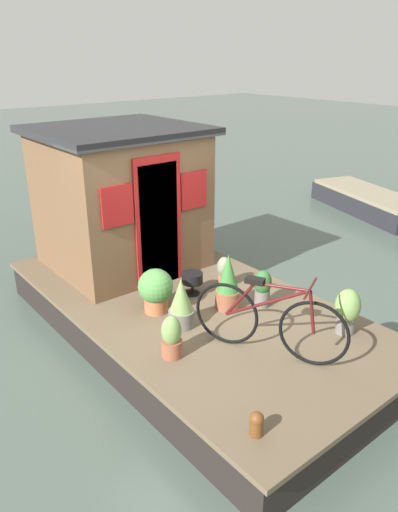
% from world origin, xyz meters
% --- Properties ---
extents(ground_plane, '(60.00, 60.00, 0.00)m').
position_xyz_m(ground_plane, '(0.00, 0.00, 0.00)').
color(ground_plane, '#47564C').
extents(houseboat_deck, '(5.46, 2.79, 0.51)m').
position_xyz_m(houseboat_deck, '(0.00, 0.00, 0.26)').
color(houseboat_deck, brown).
rests_on(houseboat_deck, ground_plane).
extents(houseboat_cabin, '(2.10, 2.21, 2.06)m').
position_xyz_m(houseboat_cabin, '(1.62, 0.00, 1.55)').
color(houseboat_cabin, brown).
rests_on(houseboat_cabin, houseboat_deck).
extents(bicycle, '(1.53, 0.79, 0.88)m').
position_xyz_m(bicycle, '(-1.47, 0.09, 0.91)').
color(bicycle, black).
rests_on(bicycle, houseboat_deck).
extents(potted_plant_succulent, '(0.44, 0.44, 0.56)m').
position_xyz_m(potted_plant_succulent, '(0.05, 0.49, 0.81)').
color(potted_plant_succulent, '#B2603D').
rests_on(potted_plant_succulent, houseboat_deck).
extents(potted_plant_geranium, '(0.20, 0.20, 0.44)m').
position_xyz_m(potted_plant_geranium, '(0.04, -0.63, 0.74)').
color(potted_plant_geranium, '#B2603D').
rests_on(potted_plant_geranium, houseboat_deck).
extents(potted_plant_thyme, '(0.22, 0.22, 0.49)m').
position_xyz_m(potted_plant_thyme, '(-0.69, -0.64, 0.77)').
color(potted_plant_thyme, slate).
rests_on(potted_plant_thyme, houseboat_deck).
extents(potted_plant_rosemary, '(0.31, 0.31, 0.61)m').
position_xyz_m(potted_plant_rosemary, '(-0.43, 0.46, 0.80)').
color(potted_plant_rosemary, slate).
rests_on(potted_plant_rosemary, houseboat_deck).
extents(potted_plant_mint, '(0.23, 0.23, 0.48)m').
position_xyz_m(potted_plant_mint, '(-0.87, 0.91, 0.74)').
color(potted_plant_mint, '#935138').
rests_on(potted_plant_mint, houseboat_deck).
extents(potted_plant_ivy, '(0.29, 0.29, 0.55)m').
position_xyz_m(potted_plant_ivy, '(-1.75, -0.92, 0.80)').
color(potted_plant_ivy, slate).
rests_on(potted_plant_ivy, houseboat_deck).
extents(potted_plant_basil, '(0.32, 0.32, 0.73)m').
position_xyz_m(potted_plant_basil, '(-0.44, -0.27, 0.86)').
color(potted_plant_basil, '#935138').
rests_on(potted_plant_basil, houseboat_deck).
extents(charcoal_grill, '(0.28, 0.28, 0.31)m').
position_xyz_m(charcoal_grill, '(0.13, -0.15, 0.73)').
color(charcoal_grill, black).
rests_on(charcoal_grill, houseboat_deck).
extents(mooring_bollard, '(0.12, 0.12, 0.23)m').
position_xyz_m(mooring_bollard, '(-2.26, 1.05, 0.63)').
color(mooring_bollard, brown).
rests_on(mooring_bollard, houseboat_deck).
extents(dinghy_boat, '(3.30, 2.01, 0.49)m').
position_xyz_m(dinghy_boat, '(1.63, -6.67, 0.24)').
color(dinghy_boat, '#232328').
rests_on(dinghy_boat, ground_plane).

